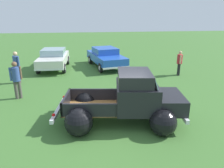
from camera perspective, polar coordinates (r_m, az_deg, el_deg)
name	(u,v)px	position (r m, az deg, el deg)	size (l,w,h in m)	color
ground_plane	(119,121)	(8.09, 1.78, -9.90)	(80.00, 80.00, 0.00)	#3D6B2D
vintage_pickup_truck	(129,102)	(7.78, 4.70, -4.97)	(4.84, 3.27, 1.96)	black
show_car_0	(54,58)	(16.00, -15.51, 6.81)	(2.03, 4.24, 1.43)	black
show_car_1	(106,56)	(15.97, -1.72, 7.46)	(2.77, 4.79, 1.43)	black
spectator_0	(179,62)	(14.35, 17.82, 5.81)	(0.41, 0.54, 1.60)	black
spectator_1	(16,78)	(10.72, -24.54, 1.55)	(0.52, 0.45, 1.79)	#4C4742
spectator_2	(17,65)	(13.22, -24.43, 4.68)	(0.48, 0.48, 1.84)	#4C4742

